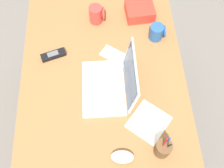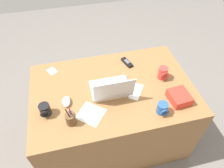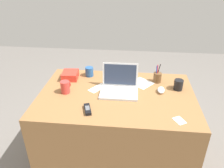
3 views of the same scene
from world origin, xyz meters
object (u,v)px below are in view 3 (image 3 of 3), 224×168
coffee_mug_white (65,87)px  snack_bag (70,75)px  coffee_mug_tall (89,71)px  coffee_mug_spare (178,85)px  cordless_phone (88,109)px  laptop (119,87)px  pen_holder (157,77)px  computer_mouse (161,90)px

coffee_mug_white → snack_bag: bearing=96.3°
coffee_mug_white → coffee_mug_tall: 0.36m
coffee_mug_spare → cordless_phone: size_ratio=0.66×
laptop → snack_bag: laptop is taller
coffee_mug_spare → coffee_mug_white: bearing=-171.1°
snack_bag → coffee_mug_spare: bearing=-6.0°
coffee_mug_white → coffee_mug_tall: coffee_mug_white is taller
laptop → coffee_mug_tall: laptop is taller
coffee_mug_white → coffee_mug_tall: bearing=66.7°
cordless_phone → snack_bag: (-0.27, 0.50, 0.02)m
laptop → coffee_mug_white: bearing=-172.0°
coffee_mug_white → cordless_phone: size_ratio=0.76×
pen_holder → computer_mouse: bearing=-83.8°
laptop → snack_bag: 0.52m
snack_bag → coffee_mug_white: bearing=-83.7°
laptop → coffee_mug_spare: laptop is taller
coffee_mug_tall → coffee_mug_spare: bearing=-12.5°
snack_bag → pen_holder: bearing=0.9°
cordless_phone → laptop: bearing=55.1°
coffee_mug_tall → snack_bag: coffee_mug_tall is taller
cordless_phone → coffee_mug_tall: bearing=99.3°
computer_mouse → coffee_mug_spare: 0.17m
laptop → cordless_phone: bearing=-124.9°
cordless_phone → coffee_mug_spare: bearing=28.7°
cordless_phone → snack_bag: size_ratio=0.87×
laptop → snack_bag: bearing=158.3°
coffee_mug_tall → pen_holder: pen_holder is taller
computer_mouse → coffee_mug_tall: size_ratio=1.16×
computer_mouse → cordless_phone: 0.66m
laptop → coffee_mug_spare: size_ratio=3.45×
laptop → pen_holder: 0.39m
coffee_mug_white → snack_bag: 0.26m
cordless_phone → snack_bag: 0.57m
coffee_mug_white → coffee_mug_spare: bearing=8.9°
coffee_mug_tall → cordless_phone: 0.59m
coffee_mug_spare → cordless_phone: coffee_mug_spare is taller
laptop → cordless_phone: 0.38m
coffee_mug_spare → computer_mouse: bearing=-157.4°
cordless_phone → computer_mouse: bearing=30.2°
laptop → coffee_mug_tall: 0.41m
coffee_mug_white → pen_holder: bearing=18.8°
coffee_mug_white → cordless_phone: 0.35m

